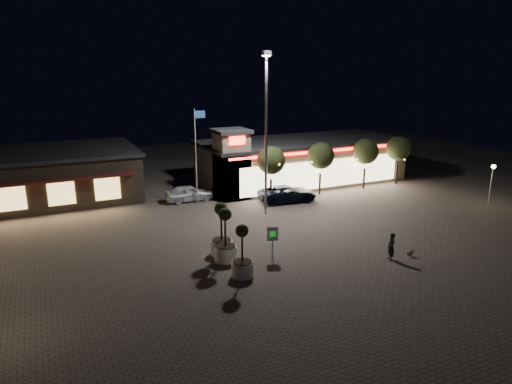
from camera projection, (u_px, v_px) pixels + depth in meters
name	position (u px, v px, depth m)	size (l,w,h in m)	color
ground	(294.00, 253.00, 28.39)	(90.00, 90.00, 0.00)	#60574E
retail_building	(298.00, 161.00, 45.52)	(20.40, 8.40, 6.10)	gray
restaurant_building	(39.00, 176.00, 39.43)	(16.40, 11.00, 4.30)	#382D23
floodlight_pole	(266.00, 125.00, 34.34)	(0.60, 0.40, 12.38)	gray
flagpole	(197.00, 148.00, 37.68)	(0.95, 0.10, 8.00)	white
lamp_post_east	(492.00, 177.00, 37.76)	(0.36, 0.36, 3.48)	gray
string_tree_a	(271.00, 160.00, 38.69)	(2.42, 2.42, 4.79)	#332319
string_tree_b	(321.00, 156.00, 40.76)	(2.42, 2.42, 4.79)	#332319
string_tree_c	(366.00, 152.00, 42.83)	(2.42, 2.42, 4.79)	#332319
string_tree_d	(399.00, 148.00, 44.49)	(2.42, 2.42, 4.79)	#332319
pickup_truck	(288.00, 194.00, 39.25)	(2.33, 5.06, 1.40)	black
white_sedan	(189.00, 193.00, 39.40)	(1.65, 4.11, 1.40)	white
pedestrian	(391.00, 247.00, 27.19)	(0.62, 0.41, 1.70)	black
dog	(411.00, 252.00, 27.83)	(0.51, 0.26, 0.27)	#59514C
planter_left	(226.00, 245.00, 27.07)	(1.34, 1.34, 3.30)	silver
planter_mid	(242.00, 260.00, 25.06)	(1.23, 1.23, 3.02)	silver
planter_right	(222.00, 239.00, 27.97)	(1.37, 1.37, 3.36)	silver
valet_sign	(272.00, 237.00, 27.28)	(0.65, 0.27, 2.01)	gray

